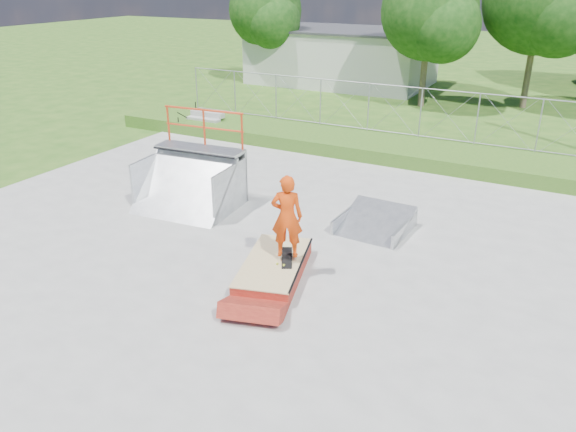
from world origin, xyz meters
The scene contains 14 objects.
ground centered at (0.00, 0.00, 0.00)m, with size 120.00×120.00×0.00m, color #295418.
concrete_pad centered at (0.00, 0.00, 0.02)m, with size 20.00×16.00×0.04m, color gray.
grass_berm centered at (0.00, 9.50, 0.25)m, with size 24.00×3.00×0.50m, color #295418.
grind_box centered at (-0.04, -0.25, 0.19)m, with size 1.85×2.75×0.37m.
quarter_pipe centered at (-4.00, 1.94, 1.29)m, with size 2.58×2.19×2.58m, color #999CA0, non-canonical shape.
flat_bank_ramp centered at (1.07, 2.96, 0.25)m, with size 1.65×1.76×0.51m, color #999CA0, non-canonical shape.
skateboard centered at (0.19, -0.09, 0.42)m, with size 0.22×0.80×0.02m, color black.
skater centered at (0.19, -0.09, 1.32)m, with size 0.66×0.43×1.81m, color #DA3C0A.
concrete_stairs centered at (-8.50, 8.70, 0.40)m, with size 1.50×1.60×0.80m, color gray, non-canonical shape.
chain_link_fence centered at (0.00, 10.50, 1.40)m, with size 20.00×0.06×1.80m, color #96989E, non-canonical shape.
utility_building_flat centered at (-8.00, 22.00, 1.50)m, with size 10.00×6.00×3.00m, color #BBBBB7.
tree_left_near centered at (-1.75, 17.83, 4.24)m, with size 4.76×4.48×6.65m.
tree_center centered at (2.78, 19.81, 4.85)m, with size 5.44×5.12×7.60m.
tree_left_far centered at (-11.77, 19.85, 3.94)m, with size 4.42×4.16×6.18m.
Camera 1 is at (5.25, -9.50, 6.04)m, focal length 35.00 mm.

